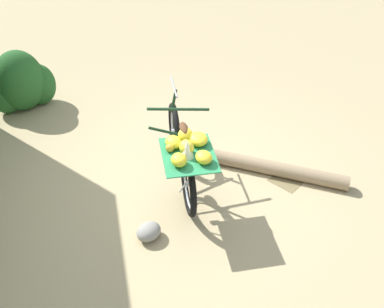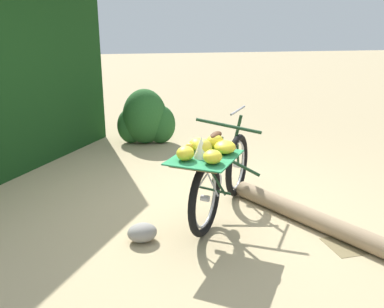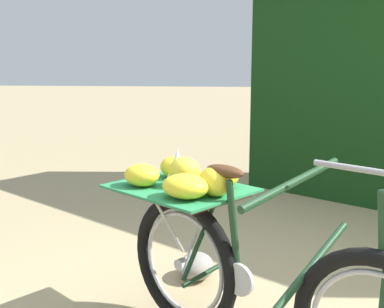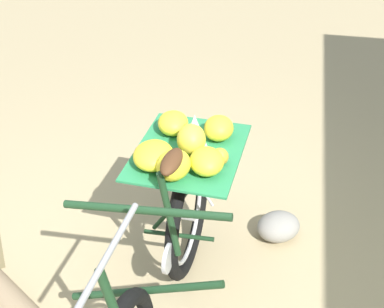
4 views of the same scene
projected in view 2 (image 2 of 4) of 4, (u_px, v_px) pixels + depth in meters
name	position (u px, v px, depth m)	size (l,w,h in m)	color
ground_plane	(197.00, 210.00, 4.41)	(60.00, 60.00, 0.00)	tan
bicycle	(218.00, 171.00, 4.07)	(1.31, 1.60, 1.03)	black
fallen_log	(319.00, 221.00, 3.95)	(0.18, 0.18, 2.13)	#937A5B
shrub_cluster	(146.00, 120.00, 6.88)	(0.98, 0.67, 0.93)	#235623
path_stone	(142.00, 233.00, 3.73)	(0.27, 0.23, 0.17)	gray
leaf_litter_patch	(351.00, 245.00, 3.68)	(0.44, 0.36, 0.01)	olive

